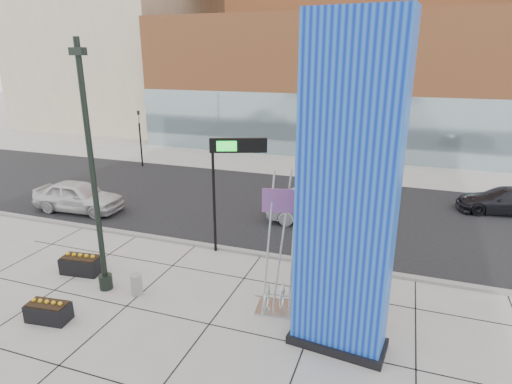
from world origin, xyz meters
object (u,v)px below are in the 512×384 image
(public_art_sculpture, at_px, (290,277))
(concrete_bollard, at_px, (137,284))
(blue_pylon, at_px, (347,202))
(lamp_post, at_px, (95,196))
(car_white_west, at_px, (78,197))
(overhead_street_sign, at_px, (232,157))
(car_silver_mid, at_px, (318,208))

(public_art_sculpture, height_order, concrete_bollard, public_art_sculpture)
(blue_pylon, height_order, concrete_bollard, blue_pylon)
(lamp_post, relative_size, car_white_west, 1.78)
(overhead_street_sign, bearing_deg, car_silver_mid, 38.56)
(lamp_post, height_order, concrete_bollard, lamp_post)
(lamp_post, height_order, car_silver_mid, lamp_post)
(lamp_post, bearing_deg, concrete_bollard, 1.63)
(car_white_west, xyz_separation_m, car_silver_mid, (12.23, 2.46, -0.01))
(car_silver_mid, bearing_deg, overhead_street_sign, 142.68)
(blue_pylon, bearing_deg, overhead_street_sign, 144.81)
(concrete_bollard, distance_m, car_white_west, 9.77)
(car_white_west, bearing_deg, lamp_post, -136.75)
(lamp_post, bearing_deg, overhead_street_sign, 51.93)
(blue_pylon, xyz_separation_m, car_white_west, (-14.61, 6.47, -3.52))
(car_white_west, bearing_deg, blue_pylon, -117.08)
(public_art_sculpture, xyz_separation_m, concrete_bollard, (-5.21, -0.79, -0.85))
(public_art_sculpture, relative_size, concrete_bollard, 6.16)
(car_white_west, distance_m, car_silver_mid, 12.47)
(overhead_street_sign, relative_size, car_white_west, 1.01)
(concrete_bollard, bearing_deg, car_silver_mid, 61.75)
(overhead_street_sign, bearing_deg, blue_pylon, -62.59)
(public_art_sculpture, xyz_separation_m, overhead_street_sign, (-3.27, 3.25, 2.89))
(lamp_post, bearing_deg, blue_pylon, -2.69)
(public_art_sculpture, bearing_deg, blue_pylon, -41.80)
(car_white_west, height_order, car_silver_mid, car_white_west)
(concrete_bollard, height_order, car_white_west, car_white_west)
(lamp_post, xyz_separation_m, concrete_bollard, (1.26, 0.04, -3.07))
(overhead_street_sign, relative_size, car_silver_mid, 0.99)
(concrete_bollard, height_order, overhead_street_sign, overhead_street_sign)
(blue_pylon, xyz_separation_m, overhead_street_sign, (-5.02, 4.47, -0.20))
(concrete_bollard, bearing_deg, blue_pylon, -3.47)
(car_white_west, relative_size, car_silver_mid, 0.98)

